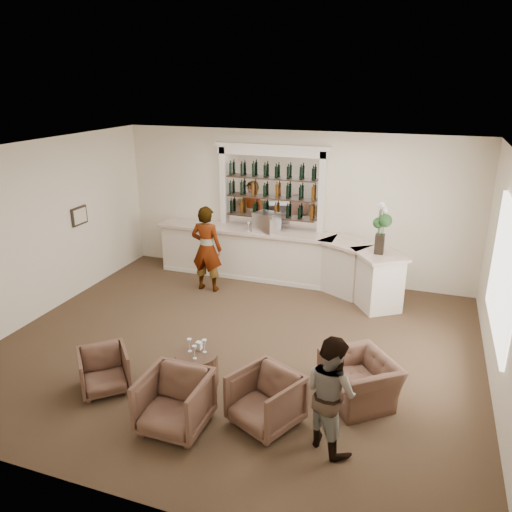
{
  "coord_description": "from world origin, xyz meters",
  "views": [
    {
      "loc": [
        2.82,
        -7.03,
        4.33
      ],
      "look_at": [
        0.03,
        0.9,
        1.34
      ],
      "focal_mm": 35.0,
      "sensor_mm": 36.0,
      "label": 1
    }
  ],
  "objects": [
    {
      "name": "room_shell",
      "position": [
        0.16,
        0.71,
        2.34
      ],
      "size": [
        8.04,
        7.02,
        3.32
      ],
      "color": "#EFE1C6",
      "rests_on": "ground"
    },
    {
      "name": "sommelier",
      "position": [
        -1.5,
        2.07,
        0.93
      ],
      "size": [
        0.68,
        0.45,
        1.86
      ],
      "primitive_type": "imported",
      "rotation": [
        0.0,
        0.0,
        3.14
      ],
      "color": "gray",
      "rests_on": "ground"
    },
    {
      "name": "wine_glass_tbl_b",
      "position": [
        -0.06,
        -1.15,
        0.6
      ],
      "size": [
        0.07,
        0.07,
        0.21
      ],
      "primitive_type": null,
      "color": "white",
      "rests_on": "cocktail_table"
    },
    {
      "name": "flower_vase",
      "position": [
        2.03,
        2.36,
        1.71
      ],
      "size": [
        0.27,
        0.27,
        1.02
      ],
      "color": "black",
      "rests_on": "bar_counter"
    },
    {
      "name": "cocktail_table",
      "position": [
        -0.16,
        -1.23,
        0.25
      ],
      "size": [
        0.64,
        0.64,
        0.5
      ],
      "primitive_type": "cylinder",
      "color": "#45301E",
      "rests_on": "ground"
    },
    {
      "name": "guest",
      "position": [
        1.97,
        -1.91,
        0.76
      ],
      "size": [
        0.93,
        0.9,
        1.51
      ],
      "primitive_type": "imported",
      "rotation": [
        0.0,
        0.0,
        2.51
      ],
      "color": "gray",
      "rests_on": "ground"
    },
    {
      "name": "napkin_holder",
      "position": [
        -0.18,
        -1.09,
        0.56
      ],
      "size": [
        0.08,
        0.08,
        0.12
      ],
      "primitive_type": "cube",
      "color": "silver",
      "rests_on": "cocktail_table"
    },
    {
      "name": "armchair_right",
      "position": [
        1.1,
        -1.79,
        0.37
      ],
      "size": [
        1.07,
        1.08,
        0.74
      ],
      "primitive_type": "imported",
      "rotation": [
        0.0,
        0.0,
        -0.45
      ],
      "color": "brown",
      "rests_on": "ground"
    },
    {
      "name": "wine_glass_tbl_a",
      "position": [
        -0.28,
        -1.2,
        0.6
      ],
      "size": [
        0.07,
        0.07,
        0.21
      ],
      "primitive_type": null,
      "color": "white",
      "rests_on": "cocktail_table"
    },
    {
      "name": "wine_glass_bar_right",
      "position": [
        -0.45,
        3.05,
        1.25
      ],
      "size": [
        0.07,
        0.07,
        0.21
      ],
      "primitive_type": null,
      "color": "white",
      "rests_on": "bar_counter"
    },
    {
      "name": "wine_glass_bar_left",
      "position": [
        -0.86,
        2.93,
        1.25
      ],
      "size": [
        0.07,
        0.07,
        0.21
      ],
      "primitive_type": null,
      "color": "white",
      "rests_on": "bar_counter"
    },
    {
      "name": "espresso_machine",
      "position": [
        -0.47,
        3.01,
        1.36
      ],
      "size": [
        0.61,
        0.56,
        0.44
      ],
      "primitive_type": "cube",
      "rotation": [
        0.0,
        0.0,
        -0.34
      ],
      "color": "silver",
      "rests_on": "bar_counter"
    },
    {
      "name": "wine_glass_tbl_c",
      "position": [
        -0.12,
        -1.36,
        0.6
      ],
      "size": [
        0.07,
        0.07,
        0.21
      ],
      "primitive_type": null,
      "color": "white",
      "rests_on": "cocktail_table"
    },
    {
      "name": "bar_counter",
      "position": [
        -0.16,
        3.0,
        0.57
      ],
      "size": [
        5.72,
        1.8,
        1.14
      ],
      "color": "silver",
      "rests_on": "ground"
    },
    {
      "name": "armchair_far",
      "position": [
        2.19,
        -0.85,
        0.33
      ],
      "size": [
        1.31,
        1.33,
        0.65
      ],
      "primitive_type": "imported",
      "rotation": [
        0.0,
        0.0,
        -0.89
      ],
      "color": "brown",
      "rests_on": "ground"
    },
    {
      "name": "ground",
      "position": [
        0.0,
        0.0,
        0.0
      ],
      "size": [
        8.0,
        8.0,
        0.0
      ],
      "primitive_type": "plane",
      "color": "#4F3927",
      "rests_on": "ground"
    },
    {
      "name": "armchair_left",
      "position": [
        -1.37,
        -1.83,
        0.32
      ],
      "size": [
        0.97,
        0.97,
        0.64
      ],
      "primitive_type": "imported",
      "rotation": [
        0.0,
        0.0,
        0.73
      ],
      "color": "brown",
      "rests_on": "ground"
    },
    {
      "name": "armchair_center",
      "position": [
        0.02,
        -2.25,
        0.39
      ],
      "size": [
        0.83,
        0.85,
        0.78
      ],
      "primitive_type": "imported",
      "rotation": [
        0.0,
        0.0,
        -0.0
      ],
      "color": "brown",
      "rests_on": "ground"
    },
    {
      "name": "back_bar_alcove",
      "position": [
        -0.5,
        3.41,
        2.03
      ],
      "size": [
        2.64,
        0.25,
        3.0
      ],
      "color": "white",
      "rests_on": "ground"
    }
  ]
}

